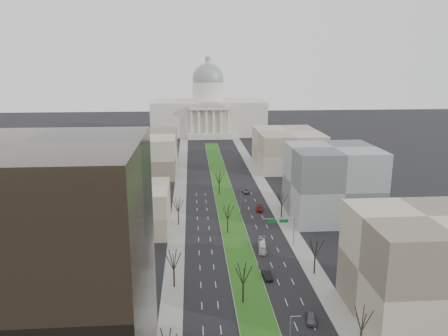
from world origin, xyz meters
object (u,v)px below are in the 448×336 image
car_grey_far (245,191)px  box_van (262,246)px  car_black (267,274)px  car_red (259,209)px  car_grey_near (311,318)px

car_grey_far → box_van: 54.70m
car_black → car_red: size_ratio=0.95×
car_black → car_grey_far: 70.66m
car_red → car_grey_far: car_red is taller
car_red → car_black: bearing=-87.6°
car_grey_far → box_van: box_van is taller
car_black → car_red: (5.72, 48.79, -0.06)m
car_grey_near → car_red: size_ratio=0.89×
car_red → car_grey_far: size_ratio=1.03×
car_grey_far → box_van: bearing=-99.7°
car_grey_near → car_black: bearing=116.4°
car_black → car_grey_near: bearing=-76.8°
car_black → car_red: bearing=79.6°
car_black → car_red: car_black is taller
car_red → car_grey_far: (-2.47, 21.80, -0.06)m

